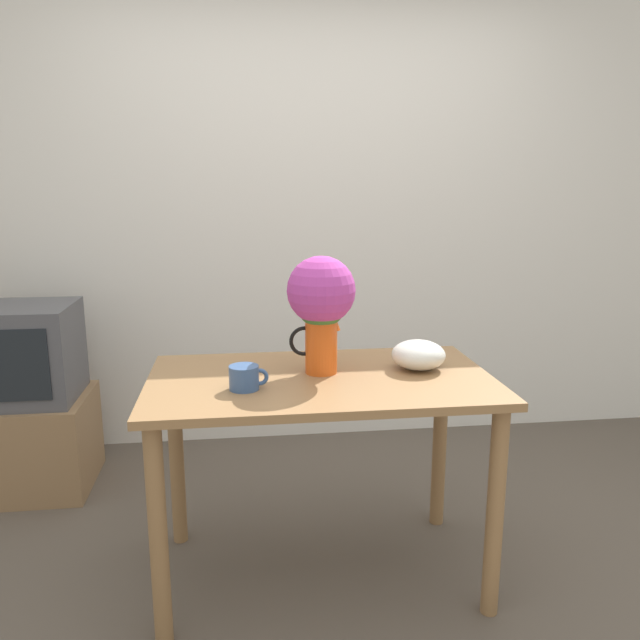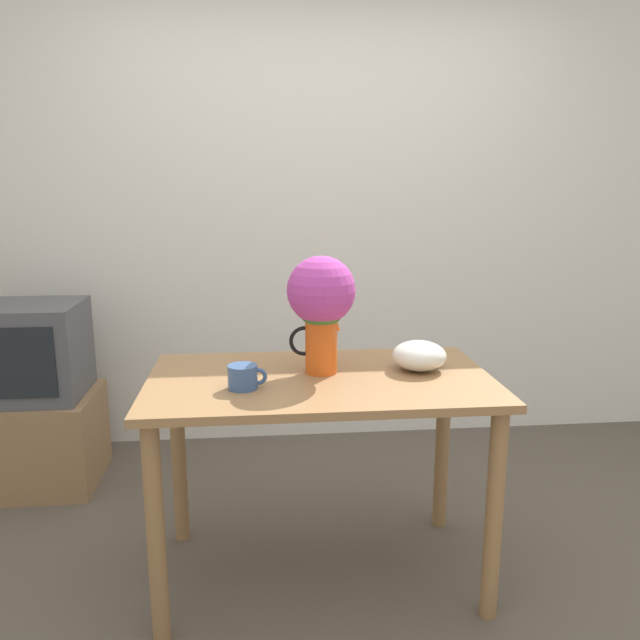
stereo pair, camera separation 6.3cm
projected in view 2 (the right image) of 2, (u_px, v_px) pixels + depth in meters
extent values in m
plane|color=brown|center=(356.00, 608.00, 2.22)|extent=(12.00, 12.00, 0.00)
cube|color=silver|center=(314.00, 216.00, 3.51)|extent=(8.00, 0.05, 2.60)
cube|color=olive|center=(320.00, 381.00, 2.26)|extent=(1.24, 0.72, 0.03)
cylinder|color=olive|center=(156.00, 534.00, 2.00)|extent=(0.06, 0.06, 0.77)
cylinder|color=olive|center=(494.00, 516.00, 2.11)|extent=(0.06, 0.06, 0.77)
cylinder|color=olive|center=(179.00, 454.00, 2.59)|extent=(0.06, 0.06, 0.77)
cylinder|color=olive|center=(442.00, 443.00, 2.70)|extent=(0.06, 0.06, 0.77)
cylinder|color=#E05619|center=(321.00, 343.00, 2.29)|extent=(0.12, 0.12, 0.22)
cone|color=#E05619|center=(335.00, 323.00, 2.28)|extent=(0.04, 0.04, 0.06)
torus|color=black|center=(304.00, 341.00, 2.28)|extent=(0.11, 0.01, 0.11)
sphere|color=#3D7033|center=(321.00, 302.00, 2.25)|extent=(0.19, 0.19, 0.19)
sphere|color=#B23D99|center=(321.00, 290.00, 2.24)|extent=(0.25, 0.25, 0.25)
cylinder|color=#385689|center=(243.00, 377.00, 2.12)|extent=(0.10, 0.10, 0.08)
torus|color=#385689|center=(258.00, 376.00, 2.13)|extent=(0.06, 0.01, 0.06)
ellipsoid|color=silver|center=(419.00, 356.00, 2.33)|extent=(0.20, 0.20, 0.11)
cube|color=#8E6B47|center=(35.00, 439.00, 3.12)|extent=(0.61, 0.51, 0.46)
cube|color=#4C4C51|center=(25.00, 351.00, 3.02)|extent=(0.54, 0.45, 0.46)
cube|color=black|center=(7.00, 364.00, 2.80)|extent=(0.42, 0.01, 0.33)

